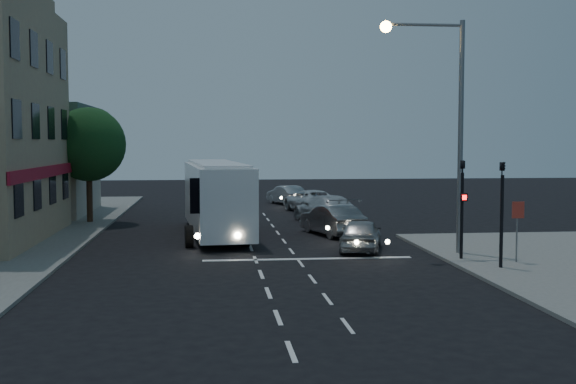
{
  "coord_description": "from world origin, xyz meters",
  "views": [
    {
      "loc": [
        -1.69,
        -24.96,
        4.46
      ],
      "look_at": [
        1.8,
        7.21,
        2.2
      ],
      "focal_mm": 45.0,
      "sensor_mm": 36.0,
      "label": 1
    }
  ],
  "objects": [
    {
      "name": "tour_bus",
      "position": [
        -1.4,
        9.47,
        1.89
      ],
      "size": [
        3.33,
        11.54,
        3.49
      ],
      "rotation": [
        0.0,
        0.0,
        0.09
      ],
      "color": "white",
      "rests_on": "ground"
    },
    {
      "name": "car_sedan_b",
      "position": [
        4.59,
        13.95,
        0.78
      ],
      "size": [
        3.35,
        5.72,
        1.56
      ],
      "primitive_type": "imported",
      "rotation": [
        0.0,
        0.0,
        3.37
      ],
      "color": "silver",
      "rests_on": "ground"
    },
    {
      "name": "car_sedan_a",
      "position": [
        4.09,
        8.78,
        0.74
      ],
      "size": [
        2.68,
        4.72,
        1.47
      ],
      "primitive_type": "imported",
      "rotation": [
        0.0,
        0.0,
        3.41
      ],
      "color": "gray",
      "rests_on": "ground"
    },
    {
      "name": "low_building_north",
      "position": [
        -13.5,
        20.0,
        3.39
      ],
      "size": [
        9.4,
        9.4,
        6.5
      ],
      "color": "gray",
      "rests_on": "sidewalk_far"
    },
    {
      "name": "car_suv",
      "position": [
        4.43,
        3.8,
        0.67
      ],
      "size": [
        2.57,
        4.2,
        1.34
      ],
      "primitive_type": "imported",
      "rotation": [
        0.0,
        0.0,
        2.87
      ],
      "color": "#9B9B9C",
      "rests_on": "ground"
    },
    {
      "name": "car_sedan_c",
      "position": [
        4.69,
        20.19,
        0.71
      ],
      "size": [
        3.36,
        5.49,
        1.42
      ],
      "primitive_type": "imported",
      "rotation": [
        0.0,
        0.0,
        3.35
      ],
      "color": "silver",
      "rests_on": "ground"
    },
    {
      "name": "regulatory_sign",
      "position": [
        9.3,
        -0.24,
        1.6
      ],
      "size": [
        0.45,
        0.12,
        2.2
      ],
      "color": "slate",
      "rests_on": "sidewalk_near"
    },
    {
      "name": "street_tree",
      "position": [
        -8.21,
        15.02,
        4.5
      ],
      "size": [
        4.0,
        4.0,
        6.2
      ],
      "color": "black",
      "rests_on": "sidewalk_far"
    },
    {
      "name": "streetlight",
      "position": [
        7.34,
        2.2,
        5.73
      ],
      "size": [
        3.32,
        0.44,
        9.0
      ],
      "color": "slate",
      "rests_on": "sidewalk_near"
    },
    {
      "name": "ground",
      "position": [
        0.0,
        0.0,
        0.0
      ],
      "size": [
        120.0,
        120.0,
        0.0
      ],
      "primitive_type": "plane",
      "color": "black"
    },
    {
      "name": "traffic_signal_main",
      "position": [
        7.6,
        0.78,
        2.42
      ],
      "size": [
        0.25,
        0.35,
        4.1
      ],
      "color": "black",
      "rests_on": "sidewalk_near"
    },
    {
      "name": "road_markings",
      "position": [
        1.29,
        3.31,
        0.0
      ],
      "size": [
        8.0,
        30.55,
        0.01
      ],
      "color": "silver",
      "rests_on": "ground"
    },
    {
      "name": "car_extra",
      "position": [
        3.73,
        25.93,
        0.67
      ],
      "size": [
        2.68,
        4.33,
        1.35
      ],
      "primitive_type": "imported",
      "rotation": [
        0.0,
        0.0,
        3.47
      ],
      "color": "#BDBDBD",
      "rests_on": "ground"
    },
    {
      "name": "traffic_signal_side",
      "position": [
        8.3,
        -1.2,
        2.42
      ],
      "size": [
        0.18,
        0.15,
        4.1
      ],
      "color": "black",
      "rests_on": "sidewalk_near"
    }
  ]
}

